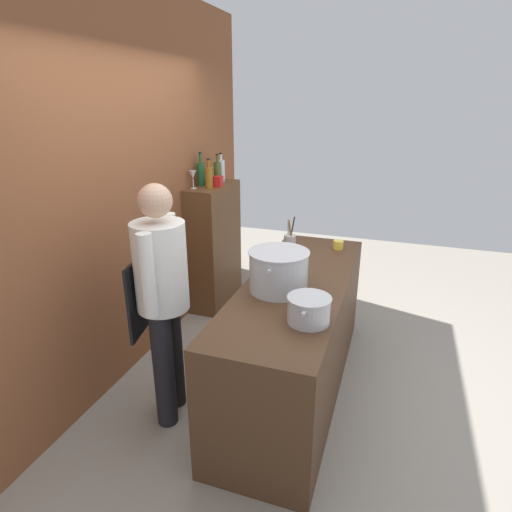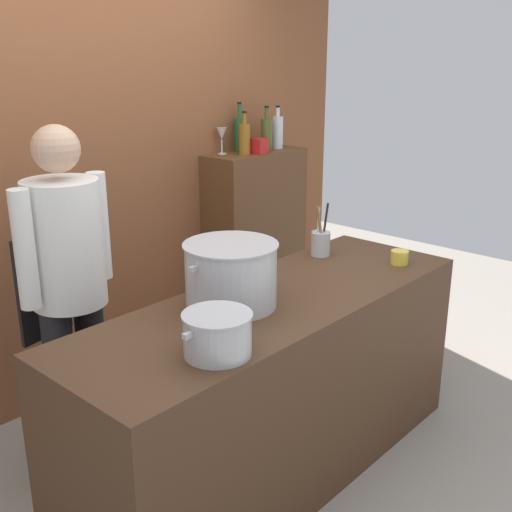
{
  "view_description": "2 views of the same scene",
  "coord_description": "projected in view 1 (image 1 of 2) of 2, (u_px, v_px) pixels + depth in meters",
  "views": [
    {
      "loc": [
        -2.73,
        -0.62,
        2.13
      ],
      "look_at": [
        0.22,
        0.39,
        0.97
      ],
      "focal_mm": 29.72,
      "sensor_mm": 36.0,
      "label": 1
    },
    {
      "loc": [
        -1.98,
        -1.68,
        1.95
      ],
      "look_at": [
        0.21,
        0.3,
        0.98
      ],
      "focal_mm": 43.78,
      "sensor_mm": 36.0,
      "label": 2
    }
  ],
  "objects": [
    {
      "name": "ground_plane",
      "position": [
        293.0,
        385.0,
        3.35
      ],
      "size": [
        8.0,
        8.0,
        0.0
      ],
      "primitive_type": "plane",
      "color": "gray"
    },
    {
      "name": "brick_back_panel",
      "position": [
        122.0,
        186.0,
        3.25
      ],
      "size": [
        4.4,
        0.1,
        3.0
      ],
      "primitive_type": "cube",
      "color": "brown",
      "rests_on": "ground_plane"
    },
    {
      "name": "prep_counter",
      "position": [
        295.0,
        336.0,
        3.19
      ],
      "size": [
        2.12,
        0.7,
        0.9
      ],
      "primitive_type": "cube",
      "color": "#472D1C",
      "rests_on": "ground_plane"
    },
    {
      "name": "bar_cabinet",
      "position": [
        214.0,
        246.0,
        4.53
      ],
      "size": [
        0.76,
        0.32,
        1.3
      ],
      "primitive_type": "cube",
      "color": "brown",
      "rests_on": "ground_plane"
    },
    {
      "name": "chef",
      "position": [
        162.0,
        290.0,
        2.74
      ],
      "size": [
        0.52,
        0.39,
        1.66
      ],
      "rotation": [
        0.0,
        0.0,
        3.35
      ],
      "color": "black",
      "rests_on": "ground_plane"
    },
    {
      "name": "stockpot_large",
      "position": [
        279.0,
        271.0,
        2.85
      ],
      "size": [
        0.47,
        0.41,
        0.28
      ],
      "color": "#B7BABF",
      "rests_on": "prep_counter"
    },
    {
      "name": "stockpot_small",
      "position": [
        309.0,
        310.0,
        2.45
      ],
      "size": [
        0.32,
        0.26,
        0.16
      ],
      "color": "#B7BABF",
      "rests_on": "prep_counter"
    },
    {
      "name": "utensil_crock",
      "position": [
        290.0,
        242.0,
        3.65
      ],
      "size": [
        0.1,
        0.1,
        0.29
      ],
      "color": "#B7BABF",
      "rests_on": "prep_counter"
    },
    {
      "name": "butter_jar",
      "position": [
        338.0,
        245.0,
        3.68
      ],
      "size": [
        0.09,
        0.09,
        0.07
      ],
      "primitive_type": "cylinder",
      "color": "yellow",
      "rests_on": "prep_counter"
    },
    {
      "name": "wine_bottle_clear",
      "position": [
        221.0,
        170.0,
        4.46
      ],
      "size": [
        0.08,
        0.08,
        0.29
      ],
      "color": "silver",
      "rests_on": "bar_cabinet"
    },
    {
      "name": "wine_bottle_amber",
      "position": [
        209.0,
        177.0,
        4.13
      ],
      "size": [
        0.08,
        0.08,
        0.28
      ],
      "color": "#8C5919",
      "rests_on": "bar_cabinet"
    },
    {
      "name": "wine_bottle_olive",
      "position": [
        218.0,
        172.0,
        4.33
      ],
      "size": [
        0.08,
        0.08,
        0.3
      ],
      "color": "#475123",
      "rests_on": "bar_cabinet"
    },
    {
      "name": "wine_bottle_green",
      "position": [
        201.0,
        173.0,
        4.24
      ],
      "size": [
        0.07,
        0.07,
        0.33
      ],
      "color": "#1E592D",
      "rests_on": "bar_cabinet"
    },
    {
      "name": "wine_glass_short",
      "position": [
        193.0,
        176.0,
        4.09
      ],
      "size": [
        0.07,
        0.07,
        0.17
      ],
      "color": "silver",
      "rests_on": "bar_cabinet"
    },
    {
      "name": "spice_tin_red",
      "position": [
        218.0,
        181.0,
        4.21
      ],
      "size": [
        0.09,
        0.09,
        0.1
      ],
      "primitive_type": "cube",
      "color": "red",
      "rests_on": "bar_cabinet"
    }
  ]
}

